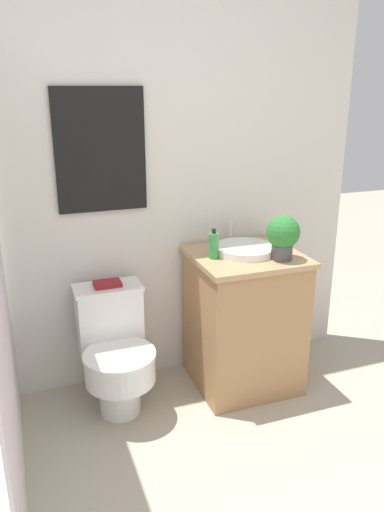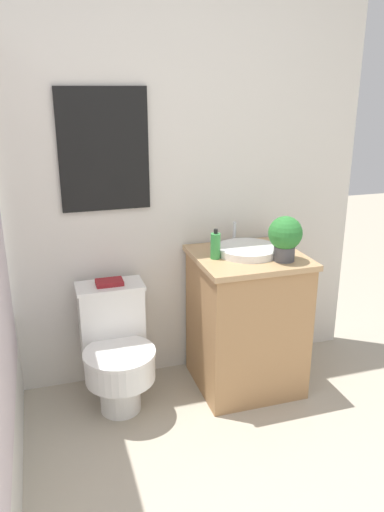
{
  "view_description": "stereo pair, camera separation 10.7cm",
  "coord_description": "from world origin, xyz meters",
  "px_view_note": "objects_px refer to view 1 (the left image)",
  "views": [
    {
      "loc": [
        -0.35,
        -0.79,
        1.67
      ],
      "look_at": [
        0.44,
        1.39,
        0.88
      ],
      "focal_mm": 35.0,
      "sensor_mm": 36.0,
      "label": 1
    },
    {
      "loc": [
        -0.24,
        -0.82,
        1.67
      ],
      "look_at": [
        0.44,
        1.39,
        0.88
      ],
      "focal_mm": 35.0,
      "sensor_mm": 36.0,
      "label": 2
    }
  ],
  "objects_px": {
    "soap_bottle": "(214,245)",
    "toilet": "(115,350)",
    "sink": "(245,249)",
    "potted_plant": "(283,235)",
    "book_on_tank": "(107,284)"
  },
  "relations": [
    {
      "from": "sink",
      "to": "soap_bottle",
      "type": "bearing_deg",
      "value": -172.29
    },
    {
      "from": "toilet",
      "to": "soap_bottle",
      "type": "height_order",
      "value": "soap_bottle"
    },
    {
      "from": "soap_bottle",
      "to": "toilet",
      "type": "bearing_deg",
      "value": 176.8
    },
    {
      "from": "toilet",
      "to": "book_on_tank",
      "type": "xyz_separation_m",
      "value": [
        -0.0,
        0.12,
        0.33
      ]
    },
    {
      "from": "toilet",
      "to": "potted_plant",
      "type": "relative_size",
      "value": 2.75
    },
    {
      "from": "book_on_tank",
      "to": "soap_bottle",
      "type": "bearing_deg",
      "value": -15.74
    },
    {
      "from": "potted_plant",
      "to": "book_on_tank",
      "type": "height_order",
      "value": "potted_plant"
    },
    {
      "from": "toilet",
      "to": "book_on_tank",
      "type": "distance_m",
      "value": 0.35
    },
    {
      "from": "toilet",
      "to": "potted_plant",
      "type": "distance_m",
      "value": 1.08
    },
    {
      "from": "toilet",
      "to": "sink",
      "type": "distance_m",
      "value": 0.89
    },
    {
      "from": "potted_plant",
      "to": "book_on_tank",
      "type": "relative_size",
      "value": 1.65
    },
    {
      "from": "toilet",
      "to": "sink",
      "type": "height_order",
      "value": "sink"
    },
    {
      "from": "toilet",
      "to": "soap_bottle",
      "type": "xyz_separation_m",
      "value": [
        0.55,
        -0.03,
        0.54
      ]
    },
    {
      "from": "book_on_tank",
      "to": "toilet",
      "type": "bearing_deg",
      "value": -90.0
    },
    {
      "from": "soap_bottle",
      "to": "sink",
      "type": "bearing_deg",
      "value": 7.71
    }
  ]
}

